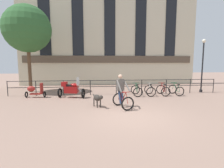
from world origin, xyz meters
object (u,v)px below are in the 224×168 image
parked_motorcycle (71,89)px  street_lamp (203,63)px  parked_bicycle_mid_right (163,90)px  cyclist_with_bike (122,93)px  parked_bicycle_far_end (176,90)px  dog (98,98)px  parked_bicycle_mid_left (150,90)px  parked_scooter (35,91)px  parked_bicycle_near_lamp (137,91)px

parked_motorcycle → street_lamp: street_lamp is taller
parked_bicycle_mid_right → street_lamp: street_lamp is taller
cyclist_with_bike → parked_bicycle_far_end: size_ratio=1.51×
cyclist_with_bike → dog: 1.27m
dog → parked_bicycle_mid_left: parked_bicycle_mid_left is taller
dog → parked_scooter: parked_scooter is taller
parked_motorcycle → parked_bicycle_far_end: (7.30, 0.26, -0.20)m
street_lamp → parked_bicycle_mid_right: bearing=-165.5°
parked_bicycle_mid_right → street_lamp: bearing=-163.2°
parked_motorcycle → parked_bicycle_near_lamp: bearing=-73.4°
parked_bicycle_near_lamp → parked_bicycle_mid_left: size_ratio=0.96×
parked_bicycle_far_end → street_lamp: bearing=-161.8°
parked_bicycle_mid_left → parked_bicycle_near_lamp: bearing=9.3°
parked_bicycle_mid_left → parked_bicycle_mid_right: same height
parked_bicycle_near_lamp → parked_bicycle_far_end: bearing=-176.4°
cyclist_with_bike → street_lamp: street_lamp is taller
parked_bicycle_near_lamp → street_lamp: 5.72m
cyclist_with_bike → parked_bicycle_near_lamp: 3.41m
dog → parked_bicycle_near_lamp: parked_bicycle_near_lamp is taller
parked_motorcycle → dog: bearing=-133.6°
parked_bicycle_near_lamp → parked_bicycle_far_end: size_ratio=1.02×
dog → parked_bicycle_far_end: (5.61, 2.86, -0.12)m
dog → parked_bicycle_mid_right: (4.66, 2.86, -0.12)m
parked_scooter → parked_bicycle_mid_right: bearing=-85.8°
parked_scooter → street_lamp: size_ratio=0.32×
street_lamp → parked_motorcycle: bearing=-173.3°
parked_scooter → dog: bearing=-120.8°
street_lamp → parked_bicycle_near_lamp: bearing=-170.6°
parked_scooter → street_lamp: bearing=-81.6°
parked_bicycle_mid_left → parked_bicycle_mid_right: (0.96, -0.00, 0.00)m
cyclist_with_bike → parked_bicycle_near_lamp: (1.52, 3.02, -0.41)m
parked_bicycle_mid_left → street_lamp: street_lamp is taller
parked_bicycle_mid_left → dog: bearing=46.9°
parked_bicycle_mid_right → dog: bearing=33.7°
cyclist_with_bike → street_lamp: size_ratio=0.42×
parked_bicycle_mid_left → parked_motorcycle: bearing=12.1°
parked_bicycle_far_end → parked_scooter: bearing=-1.8°
dog → street_lamp: 9.06m
dog → parked_bicycle_near_lamp: bearing=19.0°
parked_bicycle_mid_left → cyclist_with_bike: bearing=60.0°
cyclist_with_bike → parked_scooter: size_ratio=1.30×
dog → parked_bicycle_far_end: bearing=-0.1°
parked_motorcycle → parked_scooter: parked_motorcycle is taller
parked_bicycle_mid_right → parked_scooter: size_ratio=0.87×
parked_bicycle_near_lamp → parked_scooter: 6.84m
parked_motorcycle → parked_bicycle_mid_right: (6.35, 0.26, -0.20)m
dog → parked_bicycle_mid_left: bearing=10.6°
parked_bicycle_far_end → parked_scooter: (-9.71, 0.03, 0.10)m
parked_bicycle_far_end → parked_motorcycle: bearing=0.4°
dog → street_lamp: bearing=-2.2°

